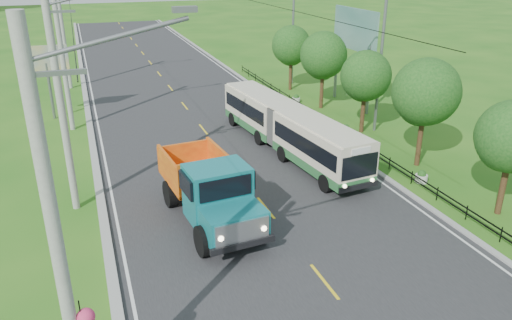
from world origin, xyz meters
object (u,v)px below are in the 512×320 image
pole_nearest (60,249)px  planter_mid (345,130)px  billboard_right (354,36)px  tree_fifth (323,57)px  dump_truck (210,186)px  planter_far (296,99)px  pole_near (61,102)px  pole_mid (62,54)px  planter_near (421,177)px  tree_second (511,140)px  bus (288,126)px  streetlight_mid (379,57)px  tree_fourth (365,78)px  tree_back (291,47)px  streetlight_far (291,29)px  tree_third (425,95)px  billboard_left (46,65)px  pole_far (63,29)px

pole_nearest → planter_mid: size_ratio=14.93×
billboard_right → planter_mid: bearing=-121.7°
tree_fifth → dump_truck: tree_fifth is taller
planter_mid → planter_far: same height
pole_near → dump_truck: size_ratio=1.37×
pole_mid → planter_near: size_ratio=14.93×
tree_second → billboard_right: size_ratio=0.73×
planter_near → planter_mid: bearing=90.0°
tree_second → bus: tree_second is taller
streetlight_mid → tree_fourth: bearing=169.9°
tree_fourth → tree_back: (0.00, 12.00, 0.07)m
streetlight_far → planter_mid: (-2.04, -14.00, -4.62)m
tree_third → bus: tree_third is taller
streetlight_far → dump_truck: size_ratio=1.24×
planter_near → planter_mid: same height
tree_fifth → bus: size_ratio=0.41×
pole_nearest → tree_back: size_ratio=1.82×
tree_second → billboard_left: 29.20m
pole_nearest → tree_fifth: size_ratio=1.72×
planter_near → bus: size_ratio=0.05×
pole_mid → billboard_left: pole_mid is taller
pole_nearest → billboard_right: (20.54, 23.00, 0.41)m
billboard_right → tree_second: bearing=-97.8°
planter_near → billboard_left: 25.78m
dump_truck → pole_mid: bearing=104.5°
dump_truck → streetlight_far: bearing=53.6°
tree_third → tree_fifth: (-0.00, 12.00, -0.13)m
planter_near → billboard_right: (3.70, 14.00, 5.06)m
pole_mid → streetlight_mid: pole_mid is taller
pole_near → pole_far: (0.00, 24.00, 0.00)m
billboard_left → planter_far: bearing=-6.3°
tree_third → streetlight_mid: size_ratio=0.66×
planter_far → tree_fifth: bearing=-56.0°
pole_near → streetlight_far: pole_near is taller
planter_near → bus: bearing=127.1°
pole_near → dump_truck: 7.30m
streetlight_mid → planter_mid: 5.05m
pole_far → planter_far: bearing=-33.1°
tree_second → planter_near: 5.19m
tree_third → dump_truck: tree_third is taller
pole_nearest → dump_truck: (5.53, 8.71, -3.25)m
tree_fourth → streetlight_mid: 1.54m
tree_fifth → dump_truck: size_ratio=0.79×
pole_far → billboard_right: bearing=-32.3°
tree_fifth → dump_truck: (-12.56, -14.43, -2.16)m
dump_truck → planter_far: bearing=49.8°
streetlight_mid → pole_far: bearing=134.9°
pole_near → streetlight_mid: 19.56m
streetlight_mid → dump_truck: bearing=-148.2°
tree_third → planter_mid: (-1.26, 5.86, -3.70)m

